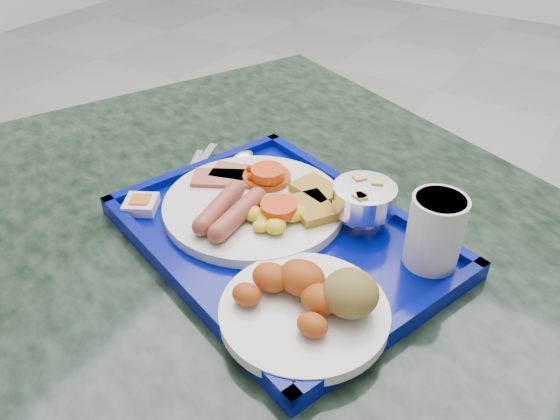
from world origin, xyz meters
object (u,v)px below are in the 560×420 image
at_px(fruit_bowl, 364,199).
at_px(bread_plate, 311,302).
at_px(tray, 280,238).
at_px(main_plate, 258,203).
at_px(table, 304,352).
at_px(juice_cup, 435,229).

bearing_deg(fruit_bowl, bread_plate, -81.90).
bearing_deg(tray, main_plate, 151.33).
bearing_deg(table, main_plate, 164.92).
distance_m(main_plate, fruit_bowl, 0.15).
distance_m(tray, juice_cup, 0.20).
bearing_deg(fruit_bowl, main_plate, -157.94).
xyz_separation_m(main_plate, juice_cup, (0.24, 0.03, 0.04)).
bearing_deg(table, juice_cup, 19.43).
bearing_deg(table, tray, -174.34).
bearing_deg(juice_cup, table, -160.57).
height_order(bread_plate, fruit_bowl, bread_plate).
height_order(tray, main_plate, main_plate).
xyz_separation_m(table, fruit_bowl, (0.04, 0.08, 0.25)).
relative_size(table, bread_plate, 7.84).
distance_m(table, bread_plate, 0.26).
distance_m(table, juice_cup, 0.31).
distance_m(table, fruit_bowl, 0.27).
distance_m(main_plate, bread_plate, 0.21).
relative_size(tray, bread_plate, 2.69).
xyz_separation_m(table, main_plate, (-0.10, 0.03, 0.23)).
distance_m(tray, bread_plate, 0.15).
bearing_deg(bread_plate, fruit_bowl, 98.10).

